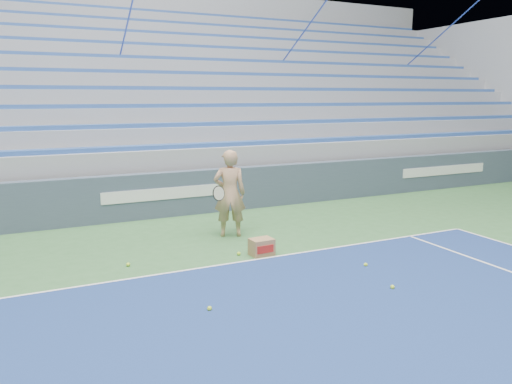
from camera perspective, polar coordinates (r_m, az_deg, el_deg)
sponsor_barrier at (r=12.42m, az=-10.11°, el=-0.26°), size 30.00×0.32×1.10m
bleachers at (r=17.79m, az=-15.28°, el=8.70°), size 31.00×9.15×7.30m
tennis_player at (r=10.42m, az=-3.03°, el=-0.16°), size 1.00×0.94×1.84m
ball_box at (r=9.32m, az=0.65°, el=-6.30°), size 0.44×0.35×0.32m
tennis_ball_0 at (r=7.08m, az=-5.34°, el=-13.11°), size 0.07×0.07×0.07m
tennis_ball_1 at (r=8.06m, az=15.33°, el=-10.44°), size 0.07×0.07×0.07m
tennis_ball_2 at (r=9.35m, az=-1.99°, el=-7.04°), size 0.07×0.07×0.07m
tennis_ball_3 at (r=9.04m, az=-14.40°, el=-8.03°), size 0.07×0.07×0.07m
tennis_ball_4 at (r=8.96m, az=12.43°, el=-8.12°), size 0.07×0.07×0.07m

